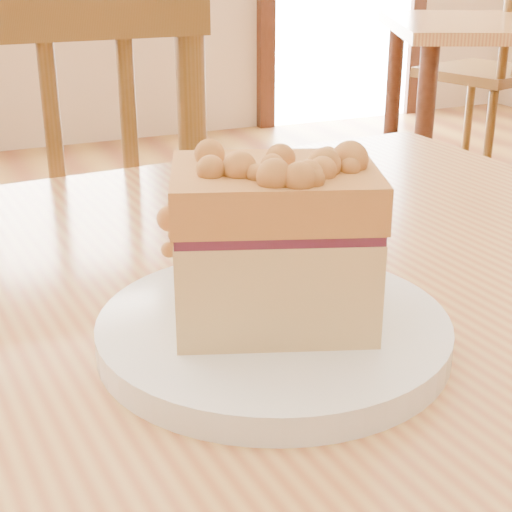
{
  "coord_description": "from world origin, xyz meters",
  "views": [
    {
      "loc": [
        -0.05,
        -0.12,
        1.01
      ],
      "look_at": [
        0.16,
        0.35,
        0.81
      ],
      "focal_mm": 55.0,
      "sensor_mm": 36.0,
      "label": 1
    }
  ],
  "objects": [
    {
      "name": "cafe_table_main",
      "position": [
        -0.01,
        0.35,
        0.66
      ],
      "size": [
        1.36,
        0.96,
        0.75
      ],
      "rotation": [
        0.0,
        0.0,
        0.07
      ],
      "color": "tan",
      "rests_on": "ground"
    },
    {
      "name": "cafe_chair_main",
      "position": [
        0.11,
        1.0,
        0.49
      ],
      "size": [
        0.45,
        0.45,
        0.98
      ],
      "rotation": [
        0.0,
        0.0,
        3.12
      ],
      "color": "brown",
      "rests_on": "ground"
    },
    {
      "name": "cafe_chair_second",
      "position": [
        2.24,
        2.58,
        0.5
      ],
      "size": [
        0.55,
        0.55,
        0.98
      ],
      "rotation": [
        0.0,
        0.0,
        3.43
      ],
      "color": "brown",
      "rests_on": "ground"
    },
    {
      "name": "plate",
      "position": [
        0.16,
        0.32,
        0.76
      ],
      "size": [
        0.24,
        0.24,
        0.02
      ],
      "color": "white",
      "rests_on": "cafe_table_main"
    },
    {
      "name": "cake_slice",
      "position": [
        0.16,
        0.32,
        0.83
      ],
      "size": [
        0.16,
        0.14,
        0.12
      ],
      "rotation": [
        0.0,
        0.0,
        -0.35
      ],
      "color": "tan",
      "rests_on": "plate"
    }
  ]
}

